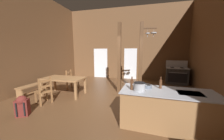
# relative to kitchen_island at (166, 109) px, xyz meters

# --- Properties ---
(ground_plane) EXTENTS (8.51, 9.47, 0.10)m
(ground_plane) POSITION_rel_kitchen_island_xyz_m (-1.76, 0.83, -0.49)
(ground_plane) COLOR brown
(wall_back) EXTENTS (8.51, 0.14, 4.70)m
(wall_back) POSITION_rel_kitchen_island_xyz_m (-1.76, 5.23, 1.91)
(wall_back) COLOR brown
(wall_back) RESTS_ON ground_plane
(wall_left) EXTENTS (0.14, 9.47, 4.70)m
(wall_left) POSITION_rel_kitchen_island_xyz_m (-5.69, 0.83, 1.91)
(wall_left) COLOR brown
(wall_left) RESTS_ON ground_plane
(glazed_door_back_left) EXTENTS (1.00, 0.01, 2.05)m
(glazed_door_back_left) POSITION_rel_kitchen_island_xyz_m (-3.50, 5.16, 0.58)
(glazed_door_back_left) COLOR white
(glazed_door_back_left) RESTS_ON ground_plane
(glazed_panel_back_right) EXTENTS (0.84, 0.01, 2.05)m
(glazed_panel_back_right) POSITION_rel_kitchen_island_xyz_m (-1.38, 5.16, 0.58)
(glazed_panel_back_right) COLOR white
(glazed_panel_back_right) RESTS_ON ground_plane
(kitchen_island) EXTENTS (2.21, 1.07, 0.89)m
(kitchen_island) POSITION_rel_kitchen_island_xyz_m (0.00, 0.00, 0.00)
(kitchen_island) COLOR #9E7044
(kitchen_island) RESTS_ON ground_plane
(stove_range) EXTENTS (1.22, 0.93, 1.32)m
(stove_range) POSITION_rel_kitchen_island_xyz_m (1.34, 4.47, 0.04)
(stove_range) COLOR #2F2F2F
(stove_range) RESTS_ON ground_plane
(support_post_with_pot_rack) EXTENTS (0.68, 0.26, 3.05)m
(support_post_with_pot_rack) POSITION_rel_kitchen_island_xyz_m (-0.63, 2.33, 1.20)
(support_post_with_pot_rack) COLOR brown
(support_post_with_pot_rack) RESTS_ON ground_plane
(support_post_center) EXTENTS (0.14, 0.14, 3.05)m
(support_post_center) POSITION_rel_kitchen_island_xyz_m (-1.59, 2.20, 1.08)
(support_post_center) COLOR brown
(support_post_center) RESTS_ON ground_plane
(dining_table) EXTENTS (1.71, 0.92, 0.74)m
(dining_table) POSITION_rel_kitchen_island_xyz_m (-3.80, 1.33, 0.21)
(dining_table) COLOR #9E7044
(dining_table) RESTS_ON ground_plane
(ladderback_chair_near_window) EXTENTS (0.58, 0.58, 0.95)m
(ladderback_chair_near_window) POSITION_rel_kitchen_island_xyz_m (-3.91, 0.36, 0.01)
(ladderback_chair_near_window) COLOR olive
(ladderback_chair_near_window) RESTS_ON ground_plane
(ladderback_chair_by_post) EXTENTS (0.44, 0.44, 0.95)m
(ladderback_chair_by_post) POSITION_rel_kitchen_island_xyz_m (-3.91, 2.08, 0.01)
(ladderback_chair_by_post) COLOR olive
(ladderback_chair_by_post) RESTS_ON ground_plane
(bench_along_left_wall) EXTENTS (0.44, 1.31, 0.44)m
(bench_along_left_wall) POSITION_rel_kitchen_island_xyz_m (-5.09, 1.02, -0.14)
(bench_along_left_wall) COLOR #9E7044
(bench_along_left_wall) RESTS_ON ground_plane
(backpack) EXTENTS (0.39, 0.38, 0.60)m
(backpack) POSITION_rel_kitchen_island_xyz_m (-3.87, -0.49, -0.13)
(backpack) COLOR maroon
(backpack) RESTS_ON ground_plane
(stockpot_on_counter) EXTENTS (0.35, 0.28, 0.20)m
(stockpot_on_counter) POSITION_rel_kitchen_island_xyz_m (-0.65, -0.14, 0.55)
(stockpot_on_counter) COLOR #A8AAB2
(stockpot_on_counter) RESTS_ON kitchen_island
(mixing_bowl_on_counter) EXTENTS (0.24, 0.24, 0.09)m
(mixing_bowl_on_counter) POSITION_rel_kitchen_island_xyz_m (-0.46, 0.17, 0.49)
(mixing_bowl_on_counter) COLOR slate
(mixing_bowl_on_counter) RESTS_ON kitchen_island
(bottle_tall_on_counter) EXTENTS (0.07, 0.07, 0.30)m
(bottle_tall_on_counter) POSITION_rel_kitchen_island_xyz_m (-0.13, 0.19, 0.56)
(bottle_tall_on_counter) COLOR #56331E
(bottle_tall_on_counter) RESTS_ON kitchen_island
(bottle_short_on_counter) EXTENTS (0.08, 0.08, 0.33)m
(bottle_short_on_counter) POSITION_rel_kitchen_island_xyz_m (-0.83, -0.09, 0.57)
(bottle_short_on_counter) COLOR #56331E
(bottle_short_on_counter) RESTS_ON kitchen_island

